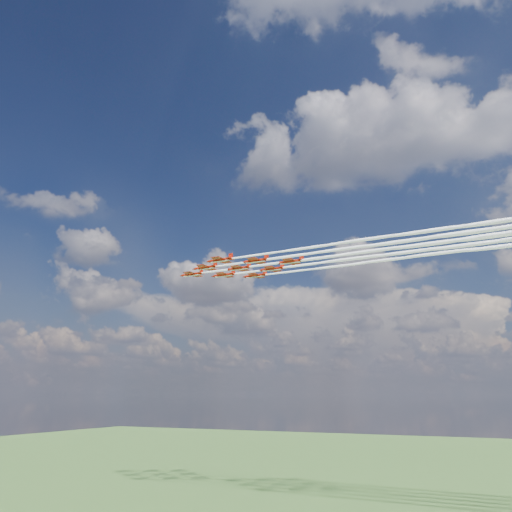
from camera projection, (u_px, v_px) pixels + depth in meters
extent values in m
plane|color=#2D511E|center=(252.00, 505.00, 152.51)|extent=(600.00, 600.00, 0.00)
cylinder|color=#AF1A09|center=(192.00, 274.00, 184.40)|extent=(7.71, 1.39, 1.05)
cone|color=#AF1A09|center=(181.00, 276.00, 186.52)|extent=(1.96, 1.14, 1.05)
cone|color=#AF1A09|center=(202.00, 273.00, 182.41)|extent=(1.48, 1.02, 0.96)
ellipsoid|color=black|center=(188.00, 274.00, 185.36)|extent=(2.03, 0.96, 0.69)
cube|color=#AF1A09|center=(193.00, 274.00, 184.18)|extent=(3.45, 8.95, 0.13)
cube|color=#AF1A09|center=(201.00, 273.00, 182.71)|extent=(1.49, 3.51, 0.12)
cube|color=#AF1A09|center=(201.00, 271.00, 182.85)|extent=(1.54, 0.20, 1.73)
cube|color=white|center=(192.00, 276.00, 184.27)|extent=(7.22, 1.17, 0.12)
cylinder|color=#AF1A09|center=(205.00, 268.00, 174.61)|extent=(7.71, 1.39, 1.05)
cone|color=#AF1A09|center=(194.00, 269.00, 176.73)|extent=(1.96, 1.14, 1.05)
cone|color=#AF1A09|center=(216.00, 266.00, 172.62)|extent=(1.48, 1.02, 0.96)
ellipsoid|color=black|center=(201.00, 267.00, 175.58)|extent=(2.03, 0.96, 0.69)
cube|color=#AF1A09|center=(207.00, 268.00, 174.39)|extent=(3.45, 8.95, 0.13)
cube|color=#AF1A09|center=(215.00, 266.00, 172.92)|extent=(1.49, 3.51, 0.12)
cube|color=#AF1A09|center=(215.00, 264.00, 173.07)|extent=(1.54, 0.20, 1.73)
cube|color=white|center=(205.00, 269.00, 174.48)|extent=(7.22, 1.17, 0.12)
cylinder|color=#AF1A09|center=(224.00, 275.00, 185.43)|extent=(7.71, 1.39, 1.05)
cone|color=#AF1A09|center=(213.00, 276.00, 187.55)|extent=(1.96, 1.14, 1.05)
cone|color=#AF1A09|center=(234.00, 274.00, 183.44)|extent=(1.48, 1.02, 0.96)
ellipsoid|color=black|center=(220.00, 274.00, 186.39)|extent=(2.03, 0.96, 0.69)
cube|color=#AF1A09|center=(225.00, 275.00, 185.20)|extent=(3.45, 8.95, 0.13)
cube|color=#AF1A09|center=(233.00, 274.00, 183.73)|extent=(1.49, 3.51, 0.12)
cube|color=#AF1A09|center=(233.00, 272.00, 183.88)|extent=(1.54, 0.20, 1.73)
cube|color=white|center=(224.00, 276.00, 185.30)|extent=(7.22, 1.17, 0.12)
cylinder|color=#AF1A09|center=(220.00, 260.00, 164.83)|extent=(7.71, 1.39, 1.05)
cone|color=#AF1A09|center=(208.00, 262.00, 166.94)|extent=(1.96, 1.14, 1.05)
cone|color=#AF1A09|center=(232.00, 258.00, 162.83)|extent=(1.48, 1.02, 0.96)
ellipsoid|color=black|center=(215.00, 259.00, 165.79)|extent=(2.03, 0.96, 0.69)
cube|color=#AF1A09|center=(221.00, 260.00, 164.60)|extent=(3.45, 8.95, 0.13)
cube|color=#AF1A09|center=(230.00, 259.00, 163.13)|extent=(1.49, 3.51, 0.12)
cube|color=#AF1A09|center=(231.00, 256.00, 163.28)|extent=(1.54, 0.20, 1.73)
cube|color=white|center=(220.00, 261.00, 164.70)|extent=(7.22, 1.17, 0.12)
cylinder|color=#AF1A09|center=(239.00, 268.00, 175.64)|extent=(7.71, 1.39, 1.05)
cone|color=#AF1A09|center=(227.00, 270.00, 177.76)|extent=(1.96, 1.14, 1.05)
cone|color=#AF1A09|center=(250.00, 267.00, 173.65)|extent=(1.48, 1.02, 0.96)
ellipsoid|color=black|center=(234.00, 268.00, 176.60)|extent=(2.03, 0.96, 0.69)
cube|color=#AF1A09|center=(240.00, 268.00, 175.42)|extent=(3.45, 8.95, 0.13)
cube|color=#AF1A09|center=(248.00, 267.00, 173.95)|extent=(1.49, 3.51, 0.12)
cube|color=#AF1A09|center=(249.00, 265.00, 174.09)|extent=(1.54, 0.20, 1.73)
cube|color=white|center=(239.00, 270.00, 175.51)|extent=(7.22, 1.17, 0.12)
cylinder|color=#AF1A09|center=(255.00, 276.00, 186.46)|extent=(7.71, 1.39, 1.05)
cone|color=#AF1A09|center=(244.00, 277.00, 188.57)|extent=(1.96, 1.14, 1.05)
cone|color=#AF1A09|center=(266.00, 274.00, 184.46)|extent=(1.48, 1.02, 0.96)
ellipsoid|color=black|center=(251.00, 275.00, 187.42)|extent=(2.03, 0.96, 0.69)
cube|color=#AF1A09|center=(256.00, 276.00, 186.23)|extent=(3.45, 8.95, 0.13)
cube|color=#AF1A09|center=(264.00, 275.00, 184.76)|extent=(1.49, 3.51, 0.12)
cube|color=#AF1A09|center=(265.00, 272.00, 184.91)|extent=(1.54, 0.20, 1.73)
cube|color=white|center=(255.00, 277.00, 186.33)|extent=(7.22, 1.17, 0.12)
cylinder|color=#AF1A09|center=(256.00, 261.00, 165.85)|extent=(7.71, 1.39, 1.05)
cone|color=#AF1A09|center=(243.00, 263.00, 167.97)|extent=(1.96, 1.14, 1.05)
cone|color=#AF1A09|center=(268.00, 259.00, 163.86)|extent=(1.48, 1.02, 0.96)
ellipsoid|color=black|center=(250.00, 260.00, 166.82)|extent=(2.03, 0.96, 0.69)
cube|color=#AF1A09|center=(257.00, 261.00, 165.63)|extent=(3.45, 8.95, 0.13)
cube|color=#AF1A09|center=(266.00, 259.00, 164.16)|extent=(1.49, 3.51, 0.12)
cube|color=#AF1A09|center=(266.00, 257.00, 164.31)|extent=(1.54, 0.20, 1.73)
cube|color=white|center=(256.00, 262.00, 165.72)|extent=(7.22, 1.17, 0.12)
cylinder|color=#AF1A09|center=(272.00, 269.00, 176.67)|extent=(7.71, 1.39, 1.05)
cone|color=#AF1A09|center=(260.00, 271.00, 178.79)|extent=(1.96, 1.14, 1.05)
cone|color=#AF1A09|center=(284.00, 268.00, 174.68)|extent=(1.48, 1.02, 0.96)
ellipsoid|color=black|center=(267.00, 268.00, 177.63)|extent=(2.03, 0.96, 0.69)
cube|color=#AF1A09|center=(273.00, 269.00, 176.44)|extent=(3.45, 8.95, 0.13)
cube|color=#AF1A09|center=(282.00, 268.00, 174.97)|extent=(1.49, 3.51, 0.12)
cube|color=#AF1A09|center=(282.00, 265.00, 175.12)|extent=(1.54, 0.20, 1.73)
cube|color=white|center=(272.00, 270.00, 176.54)|extent=(7.22, 1.17, 0.12)
cylinder|color=#AF1A09|center=(290.00, 262.00, 166.88)|extent=(7.71, 1.39, 1.05)
cone|color=#AF1A09|center=(277.00, 263.00, 169.00)|extent=(1.96, 1.14, 1.05)
cone|color=#AF1A09|center=(303.00, 260.00, 164.89)|extent=(1.48, 1.02, 0.96)
ellipsoid|color=black|center=(285.00, 261.00, 167.84)|extent=(2.03, 0.96, 0.69)
cube|color=#AF1A09|center=(292.00, 262.00, 166.66)|extent=(3.45, 8.95, 0.13)
cube|color=#AF1A09|center=(301.00, 260.00, 165.19)|extent=(1.49, 3.51, 0.12)
cube|color=#AF1A09|center=(302.00, 258.00, 165.33)|extent=(1.54, 0.20, 1.73)
cube|color=white|center=(291.00, 263.00, 166.75)|extent=(7.22, 1.17, 0.12)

